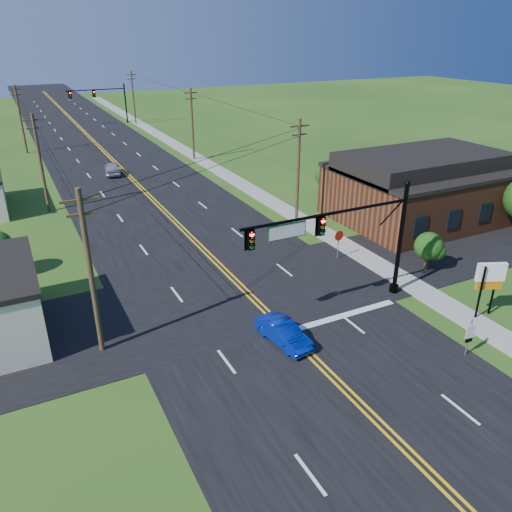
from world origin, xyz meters
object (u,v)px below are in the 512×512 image
signal_mast_main (343,236)px  signal_mast_far (100,98)px  route_sign (470,335)px  stop_sign (339,239)px  blue_car (283,333)px

signal_mast_main → signal_mast_far: same height
route_sign → stop_sign: size_ratio=0.96×
blue_car → stop_sign: stop_sign is taller
signal_mast_main → blue_car: signal_mast_main is taller
signal_mast_main → blue_car: size_ratio=3.02×
signal_mast_main → stop_sign: 7.85m
blue_car → stop_sign: size_ratio=1.64×
signal_mast_main → stop_sign: (4.16, 5.89, -3.10)m
route_sign → stop_sign: stop_sign is taller
signal_mast_main → route_sign: (3.16, -7.12, -3.47)m
blue_car → stop_sign: 11.90m
blue_car → route_sign: bearing=-42.2°
signal_mast_far → route_sign: signal_mast_far is taller
signal_mast_main → signal_mast_far: bearing=89.9°
signal_mast_far → route_sign: 79.25m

